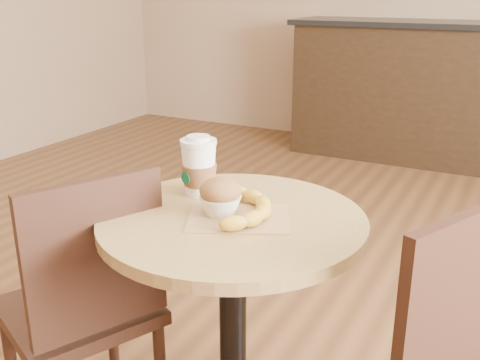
{
  "coord_description": "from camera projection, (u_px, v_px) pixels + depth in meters",
  "views": [
    {
      "loc": [
        0.58,
        -1.22,
        1.27
      ],
      "look_at": [
        -0.02,
        -0.08,
        0.83
      ],
      "focal_mm": 42.0,
      "sensor_mm": 36.0,
      "label": 1
    }
  ],
  "objects": [
    {
      "name": "coffee_cup",
      "position": [
        199.0,
        168.0,
        1.48
      ],
      "size": [
        0.1,
        0.1,
        0.16
      ],
      "rotation": [
        0.0,
        0.0,
        -0.3
      ],
      "color": "white",
      "rests_on": "cafe_table"
    },
    {
      "name": "kraft_bag",
      "position": [
        239.0,
        218.0,
        1.34
      ],
      "size": [
        0.29,
        0.27,
        0.0
      ],
      "primitive_type": "cube",
      "rotation": [
        0.0,
        0.0,
        0.44
      ],
      "color": "#A77E50",
      "rests_on": "cafe_table"
    },
    {
      "name": "banana",
      "position": [
        241.0,
        208.0,
        1.35
      ],
      "size": [
        0.26,
        0.3,
        0.04
      ],
      "primitive_type": null,
      "rotation": [
        0.0,
        0.0,
        0.35
      ],
      "color": "gold",
      "rests_on": "kraft_bag"
    },
    {
      "name": "muffin",
      "position": [
        220.0,
        197.0,
        1.35
      ],
      "size": [
        0.1,
        0.1,
        0.09
      ],
      "color": "white",
      "rests_on": "kraft_bag"
    },
    {
      "name": "cafe_table",
      "position": [
        233.0,
        301.0,
        1.43
      ],
      "size": [
        0.65,
        0.65,
        0.75
      ],
      "color": "black",
      "rests_on": "ground"
    },
    {
      "name": "service_counter",
      "position": [
        444.0,
        93.0,
        4.19
      ],
      "size": [
        2.3,
        0.65,
        1.04
      ],
      "color": "black",
      "rests_on": "ground"
    },
    {
      "name": "chair_left",
      "position": [
        86.0,
        305.0,
        1.5
      ],
      "size": [
        0.5,
        0.5,
        0.85
      ],
      "rotation": [
        0.0,
        0.0,
        -2.0
      ],
      "color": "#321B11",
      "rests_on": "ground"
    }
  ]
}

